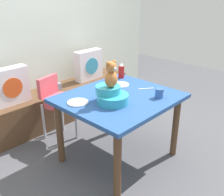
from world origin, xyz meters
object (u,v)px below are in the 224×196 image
object	(u,v)px
pillow_floral_right	(89,65)
coffee_mug	(159,93)
pillow_floral_left	(10,86)
dinner_plate_far	(78,102)
book_stack	(53,87)
infant_seat_teal	(111,96)
ketchup_bottle	(121,71)
dinner_plate_near	(120,85)
highchair	(57,100)
dining_table	(119,106)
teddy_bear	(111,75)

from	to	relation	value
pillow_floral_right	coffee_mug	xyz separation A→B (m)	(-0.44, -1.54, 0.11)
coffee_mug	pillow_floral_left	bearing A→B (deg)	117.43
coffee_mug	dinner_plate_far	distance (m)	0.80
book_stack	infant_seat_teal	world-z (taller)	infant_seat_teal
ketchup_bottle	dinner_plate_near	world-z (taller)	ketchup_bottle
highchair	dinner_plate_far	distance (m)	0.70
coffee_mug	ketchup_bottle	bearing A→B (deg)	73.47
dinner_plate_far	pillow_floral_left	bearing A→B (deg)	98.54
coffee_mug	dinner_plate_near	distance (m)	0.52
pillow_floral_left	highchair	distance (m)	0.57
pillow_floral_right	pillow_floral_left	bearing A→B (deg)	180.00
highchair	coffee_mug	xyz separation A→B (m)	(0.44, -1.12, 0.27)
pillow_floral_left	dining_table	world-z (taller)	pillow_floral_left
pillow_floral_left	dinner_plate_far	size ratio (longest dim) A/B	2.20
pillow_floral_left	book_stack	size ratio (longest dim) A/B	2.20
book_stack	ketchup_bottle	world-z (taller)	ketchup_bottle
pillow_floral_right	dining_table	size ratio (longest dim) A/B	0.39
pillow_floral_left	infant_seat_teal	bearing A→B (deg)	-73.40
pillow_floral_left	dinner_plate_near	distance (m)	1.29
teddy_bear	dinner_plate_far	xyz separation A→B (m)	(-0.22, 0.22, -0.27)
dinner_plate_near	book_stack	bearing A→B (deg)	100.95
highchair	ketchup_bottle	xyz separation A→B (m)	(0.65, -0.44, 0.31)
coffee_mug	dinner_plate_near	bearing A→B (deg)	90.25
pillow_floral_right	teddy_bear	world-z (taller)	teddy_bear
dining_table	book_stack	bearing A→B (deg)	88.08
dinner_plate_far	coffee_mug	bearing A→B (deg)	-37.16
dining_table	coffee_mug	size ratio (longest dim) A/B	9.32
teddy_bear	coffee_mug	size ratio (longest dim) A/B	2.08
book_stack	ketchup_bottle	size ratio (longest dim) A/B	1.08
pillow_floral_left	pillow_floral_right	bearing A→B (deg)	0.00
book_stack	teddy_bear	distance (m)	1.41
pillow_floral_left	teddy_bear	world-z (taller)	teddy_bear
dinner_plate_far	ketchup_bottle	bearing A→B (deg)	13.21
book_stack	teddy_bear	size ratio (longest dim) A/B	0.80
highchair	teddy_bear	xyz separation A→B (m)	(0.03, -0.86, 0.50)
teddy_bear	ketchup_bottle	distance (m)	0.77
coffee_mug	pillow_floral_right	bearing A→B (deg)	74.04
highchair	teddy_bear	distance (m)	1.00
pillow_floral_left	ketchup_bottle	world-z (taller)	ketchup_bottle
dining_table	ketchup_bottle	world-z (taller)	ketchup_bottle
dining_table	infant_seat_teal	xyz separation A→B (m)	(-0.17, -0.05, 0.18)
highchair	dinner_plate_far	xyz separation A→B (m)	(-0.20, -0.64, 0.22)
book_stack	coffee_mug	distance (m)	1.60
highchair	dinner_plate_near	size ratio (longest dim) A/B	3.95
pillow_floral_right	dinner_plate_near	distance (m)	1.11
book_stack	dining_table	distance (m)	1.25
infant_seat_teal	dinner_plate_near	bearing A→B (deg)	31.97
pillow_floral_right	infant_seat_teal	world-z (taller)	same
pillow_floral_left	dinner_plate_far	distance (m)	1.07
pillow_floral_left	book_stack	bearing A→B (deg)	2.01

